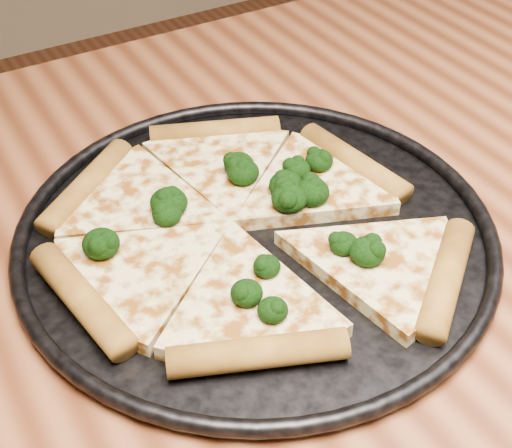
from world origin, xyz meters
TOP-DOWN VIEW (x-y plane):
  - dining_table at (0.00, 0.00)m, footprint 1.20×0.90m
  - pizza_pan at (-0.08, 0.07)m, footprint 0.38×0.38m
  - pizza at (-0.09, 0.08)m, footprint 0.32×0.34m
  - broccoli_florets at (-0.08, 0.08)m, footprint 0.23×0.18m

SIDE VIEW (x-z plane):
  - dining_table at x=0.00m, z-range 0.28..1.03m
  - pizza_pan at x=-0.08m, z-range 0.75..0.77m
  - pizza at x=-0.09m, z-range 0.75..0.78m
  - broccoli_florets at x=-0.08m, z-range 0.76..0.79m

